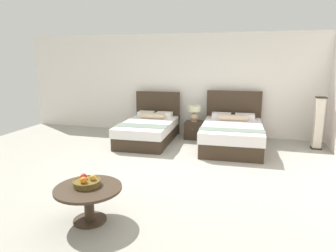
{
  "coord_description": "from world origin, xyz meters",
  "views": [
    {
      "loc": [
        1.42,
        -5.18,
        2.07
      ],
      "look_at": [
        -0.15,
        0.56,
        0.75
      ],
      "focal_mm": 32.34,
      "sensor_mm": 36.0,
      "label": 1
    }
  ],
  "objects_px": {
    "nightstand": "(194,130)",
    "bed_near_corner": "(232,134)",
    "floor_lamp_corner": "(318,123)",
    "fruit_bowl": "(87,182)",
    "coffee_table": "(89,196)",
    "bed_near_window": "(149,130)",
    "table_lamp": "(194,112)"
  },
  "relations": [
    {
      "from": "bed_near_window",
      "to": "fruit_bowl",
      "type": "height_order",
      "value": "bed_near_window"
    },
    {
      "from": "fruit_bowl",
      "to": "floor_lamp_corner",
      "type": "distance_m",
      "value": 5.56
    },
    {
      "from": "bed_near_corner",
      "to": "nightstand",
      "type": "bearing_deg",
      "value": 150.88
    },
    {
      "from": "coffee_table",
      "to": "nightstand",
      "type": "bearing_deg",
      "value": 83.16
    },
    {
      "from": "floor_lamp_corner",
      "to": "bed_near_window",
      "type": "bearing_deg",
      "value": -174.18
    },
    {
      "from": "coffee_table",
      "to": "fruit_bowl",
      "type": "distance_m",
      "value": 0.17
    },
    {
      "from": "bed_near_window",
      "to": "nightstand",
      "type": "relative_size",
      "value": 4.43
    },
    {
      "from": "bed_near_corner",
      "to": "nightstand",
      "type": "distance_m",
      "value": 1.17
    },
    {
      "from": "table_lamp",
      "to": "coffee_table",
      "type": "xyz_separation_m",
      "value": [
        -0.54,
        -4.51,
        -0.36
      ]
    },
    {
      "from": "bed_near_window",
      "to": "nightstand",
      "type": "height_order",
      "value": "bed_near_window"
    },
    {
      "from": "table_lamp",
      "to": "fruit_bowl",
      "type": "relative_size",
      "value": 1.17
    },
    {
      "from": "nightstand",
      "to": "bed_near_corner",
      "type": "bearing_deg",
      "value": -29.12
    },
    {
      "from": "bed_near_window",
      "to": "table_lamp",
      "type": "height_order",
      "value": "bed_near_window"
    },
    {
      "from": "nightstand",
      "to": "fruit_bowl",
      "type": "xyz_separation_m",
      "value": [
        -0.58,
        -4.45,
        0.29
      ]
    },
    {
      "from": "bed_near_corner",
      "to": "fruit_bowl",
      "type": "bearing_deg",
      "value": -112.35
    },
    {
      "from": "bed_near_corner",
      "to": "fruit_bowl",
      "type": "relative_size",
      "value": 5.9
    },
    {
      "from": "floor_lamp_corner",
      "to": "coffee_table",
      "type": "bearing_deg",
      "value": -128.81
    },
    {
      "from": "coffee_table",
      "to": "floor_lamp_corner",
      "type": "height_order",
      "value": "floor_lamp_corner"
    },
    {
      "from": "bed_near_window",
      "to": "coffee_table",
      "type": "height_order",
      "value": "bed_near_window"
    },
    {
      "from": "nightstand",
      "to": "fruit_bowl",
      "type": "bearing_deg",
      "value": -97.39
    },
    {
      "from": "bed_near_corner",
      "to": "floor_lamp_corner",
      "type": "distance_m",
      "value": 2.0
    },
    {
      "from": "bed_near_corner",
      "to": "table_lamp",
      "type": "height_order",
      "value": "bed_near_corner"
    },
    {
      "from": "bed_near_corner",
      "to": "floor_lamp_corner",
      "type": "bearing_deg",
      "value": 12.07
    },
    {
      "from": "nightstand",
      "to": "floor_lamp_corner",
      "type": "bearing_deg",
      "value": -2.99
    },
    {
      "from": "table_lamp",
      "to": "coffee_table",
      "type": "distance_m",
      "value": 4.56
    },
    {
      "from": "nightstand",
      "to": "floor_lamp_corner",
      "type": "height_order",
      "value": "floor_lamp_corner"
    },
    {
      "from": "nightstand",
      "to": "coffee_table",
      "type": "relative_size",
      "value": 0.55
    },
    {
      "from": "bed_near_window",
      "to": "coffee_table",
      "type": "relative_size",
      "value": 2.42
    },
    {
      "from": "coffee_table",
      "to": "floor_lamp_corner",
      "type": "relative_size",
      "value": 0.7
    },
    {
      "from": "bed_near_corner",
      "to": "table_lamp",
      "type": "bearing_deg",
      "value": 150.03
    },
    {
      "from": "nightstand",
      "to": "table_lamp",
      "type": "bearing_deg",
      "value": 90.0
    },
    {
      "from": "nightstand",
      "to": "coffee_table",
      "type": "height_order",
      "value": "coffee_table"
    }
  ]
}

